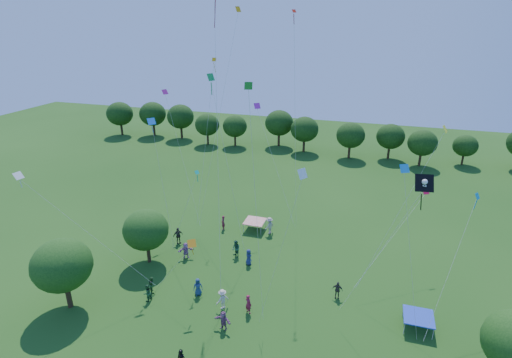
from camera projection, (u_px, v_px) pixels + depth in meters
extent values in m
cylinder|color=#422B19|center=(69.00, 296.00, 32.40)|extent=(0.42, 0.42, 2.05)
ellipsoid|color=#214D16|center=(62.00, 265.00, 31.29)|extent=(4.64, 4.64, 4.18)
cylinder|color=#422B19|center=(149.00, 254.00, 38.54)|extent=(0.35, 0.35, 1.71)
ellipsoid|color=#214D16|center=(146.00, 230.00, 37.54)|extent=(4.27, 4.27, 3.84)
cylinder|color=#422B19|center=(122.00, 130.00, 80.86)|extent=(0.44, 0.44, 2.15)
ellipsoid|color=#1A3C11|center=(120.00, 114.00, 79.64)|extent=(5.17, 5.17, 4.65)
cylinder|color=#422B19|center=(154.00, 130.00, 80.56)|extent=(0.45, 0.45, 2.17)
ellipsoid|color=#1A3C11|center=(153.00, 114.00, 79.32)|extent=(5.22, 5.22, 4.70)
cylinder|color=#422B19|center=(182.00, 133.00, 78.55)|extent=(0.44, 0.44, 2.15)
ellipsoid|color=#1A3C11|center=(180.00, 117.00, 77.33)|extent=(5.17, 5.17, 4.65)
cylinder|color=#422B19|center=(208.00, 139.00, 74.79)|extent=(0.38, 0.38, 1.87)
ellipsoid|color=#1A3C11|center=(207.00, 125.00, 73.73)|extent=(4.48, 4.48, 4.03)
cylinder|color=#422B19|center=(235.00, 141.00, 73.92)|extent=(0.38, 0.38, 1.84)
ellipsoid|color=#1A3C11|center=(235.00, 126.00, 72.88)|extent=(4.42, 4.42, 3.98)
cylinder|color=#422B19|center=(279.00, 140.00, 73.89)|extent=(0.44, 0.44, 2.14)
ellipsoid|color=#1A3C11|center=(279.00, 123.00, 72.68)|extent=(5.14, 5.14, 4.63)
cylinder|color=#422B19|center=(304.00, 146.00, 70.60)|extent=(0.42, 0.42, 2.03)
ellipsoid|color=#1A3C11|center=(305.00, 129.00, 69.45)|extent=(4.86, 4.86, 4.37)
cylinder|color=#422B19|center=(349.00, 152.00, 67.46)|extent=(0.40, 0.40, 1.96)
ellipsoid|color=#1A3C11|center=(351.00, 135.00, 66.35)|extent=(4.71, 4.71, 4.24)
cylinder|color=#422B19|center=(388.00, 153.00, 67.10)|extent=(0.39, 0.39, 1.91)
ellipsoid|color=#1A3C11|center=(391.00, 136.00, 66.01)|extent=(4.59, 4.59, 4.13)
cylinder|color=#422B19|center=(420.00, 160.00, 63.87)|extent=(0.39, 0.39, 1.89)
ellipsoid|color=#1A3C11|center=(423.00, 143.00, 62.80)|extent=(4.54, 4.54, 4.08)
cylinder|color=#422B19|center=(462.00, 160.00, 64.37)|extent=(0.33, 0.33, 1.58)
ellipsoid|color=#1A3C11|center=(465.00, 146.00, 63.48)|extent=(3.80, 3.80, 3.42)
cube|color=red|center=(255.00, 221.00, 44.35)|extent=(2.20, 2.20, 0.08)
cylinder|color=#999999|center=(243.00, 228.00, 43.92)|extent=(0.05, 0.05, 1.10)
cylinder|color=#999999|center=(261.00, 231.00, 43.38)|extent=(0.05, 0.05, 1.10)
cylinder|color=#999999|center=(249.00, 220.00, 45.70)|extent=(0.05, 0.05, 1.10)
cylinder|color=#999999|center=(266.00, 222.00, 45.15)|extent=(0.05, 0.05, 1.10)
cube|color=#1C3AB6|center=(419.00, 317.00, 30.15)|extent=(2.20, 2.20, 0.08)
cylinder|color=#999999|center=(404.00, 328.00, 29.72)|extent=(0.05, 0.05, 1.10)
cylinder|color=#999999|center=(433.00, 334.00, 29.18)|extent=(0.05, 0.05, 1.10)
cylinder|color=#999999|center=(403.00, 311.00, 31.49)|extent=(0.05, 0.05, 1.10)
cylinder|color=#999999|center=(430.00, 316.00, 30.95)|extent=(0.05, 0.05, 1.10)
imported|color=#225023|center=(152.00, 284.00, 34.30)|extent=(0.77, 0.82, 1.49)
imported|color=#B09D8D|center=(269.00, 226.00, 43.56)|extent=(1.08, 1.39, 1.94)
imported|color=#403C33|center=(337.00, 290.00, 33.54)|extent=(0.95, 0.48, 1.57)
imported|color=#834C77|center=(223.00, 320.00, 30.15)|extent=(1.54, 0.81, 1.57)
imported|color=navy|center=(249.00, 257.00, 38.12)|extent=(0.88, 0.85, 1.61)
imported|color=maroon|center=(248.00, 304.00, 31.79)|extent=(0.76, 0.68, 1.71)
imported|color=#225029|center=(147.00, 293.00, 33.21)|extent=(0.69, 0.86, 1.55)
imported|color=beige|center=(222.00, 299.00, 32.25)|extent=(1.11, 1.25, 1.79)
imported|color=#38312C|center=(178.00, 236.00, 41.68)|extent=(1.07, 1.13, 1.83)
imported|color=#A25E9F|center=(186.00, 250.00, 39.18)|extent=(1.59, 1.34, 1.66)
imported|color=navy|center=(198.00, 287.00, 33.90)|extent=(0.90, 0.74, 1.60)
imported|color=maroon|center=(223.00, 223.00, 44.49)|extent=(0.48, 0.67, 1.67)
imported|color=#25563B|center=(236.00, 249.00, 39.33)|extent=(1.00, 0.90, 1.79)
cube|color=black|center=(424.00, 183.00, 23.98)|extent=(1.17, 0.75, 0.94)
cube|color=black|center=(421.00, 202.00, 24.50)|extent=(0.20, 0.25, 1.18)
sphere|color=white|center=(425.00, 182.00, 23.89)|extent=(0.34, 0.34, 0.34)
cylinder|color=white|center=(424.00, 186.00, 23.99)|extent=(0.25, 0.48, 0.32)
cylinder|color=white|center=(424.00, 186.00, 23.99)|extent=(0.25, 0.48, 0.32)
cylinder|color=beige|center=(376.00, 257.00, 27.31)|extent=(4.34, 1.19, 11.05)
cube|color=red|center=(215.00, 9.00, 32.79)|extent=(0.47, 0.52, 2.94)
cylinder|color=beige|center=(217.00, 141.00, 32.01)|extent=(3.36, 8.97, 23.07)
cube|color=red|center=(294.00, 11.00, 34.04)|extent=(0.41, 0.40, 0.26)
cube|color=red|center=(294.00, 19.00, 34.33)|extent=(0.08, 0.20, 0.86)
cylinder|color=beige|center=(295.00, 132.00, 38.36)|extent=(0.82, 0.97, 21.15)
cube|color=#FFA60D|center=(238.00, 9.00, 39.16)|extent=(0.51, 0.64, 0.53)
cylinder|color=beige|center=(218.00, 123.00, 41.16)|extent=(2.89, 5.56, 21.30)
cube|color=orange|center=(192.00, 243.00, 31.23)|extent=(0.80, 0.75, 0.49)
cube|color=orange|center=(193.00, 251.00, 31.55)|extent=(0.09, 0.16, 0.66)
cylinder|color=beige|center=(174.00, 267.00, 32.24)|extent=(3.14, 0.63, 4.06)
cube|color=#157816|center=(248.00, 86.00, 22.93)|extent=(0.50, 0.33, 0.41)
cylinder|color=beige|center=(257.00, 219.00, 26.26)|extent=(0.89, 0.51, 16.90)
cube|color=blue|center=(151.00, 121.00, 34.59)|extent=(0.80, 0.80, 0.50)
cube|color=blue|center=(153.00, 129.00, 34.90)|extent=(0.06, 0.14, 0.61)
cylinder|color=beige|center=(164.00, 190.00, 36.59)|extent=(1.38, 0.42, 12.13)
cube|color=#871672|center=(165.00, 92.00, 42.74)|extent=(0.64, 0.72, 0.48)
cylinder|color=beige|center=(183.00, 160.00, 42.83)|extent=(5.21, 3.97, 13.14)
cube|color=silver|center=(18.00, 176.00, 28.31)|extent=(0.52, 0.66, 0.45)
cube|color=silver|center=(21.00, 184.00, 28.61)|extent=(0.13, 0.15, 0.61)
cylinder|color=beige|center=(93.00, 236.00, 30.83)|extent=(7.82, 3.63, 10.09)
cube|color=#0C90BF|center=(477.00, 196.00, 30.27)|extent=(0.48, 0.56, 0.45)
cube|color=#0C90BF|center=(475.00, 205.00, 30.59)|extent=(0.11, 0.21, 0.88)
cylinder|color=beige|center=(451.00, 266.00, 28.93)|extent=(3.23, 7.53, 7.97)
cube|color=#F00E38|center=(426.00, 191.00, 36.36)|extent=(0.70, 0.63, 0.49)
cylinder|color=beige|center=(391.00, 238.00, 34.73)|extent=(5.34, 7.98, 5.83)
cube|color=#D89D0B|center=(214.00, 59.00, 42.00)|extent=(0.47, 0.34, 0.37)
cube|color=#D89D0B|center=(215.00, 67.00, 42.34)|extent=(0.18, 0.23, 1.06)
cylinder|color=beige|center=(205.00, 144.00, 42.67)|extent=(0.37, 5.71, 16.51)
cube|color=#FAFE16|center=(445.00, 129.00, 29.20)|extent=(0.48, 0.65, 0.51)
cylinder|color=beige|center=(398.00, 215.00, 31.09)|extent=(5.02, 2.93, 12.94)
cube|color=green|center=(211.00, 77.00, 31.49)|extent=(0.52, 0.67, 0.55)
cube|color=green|center=(212.00, 89.00, 31.88)|extent=(0.13, 0.25, 1.05)
cylinder|color=beige|center=(229.00, 174.00, 34.93)|extent=(2.17, 1.41, 16.14)
cube|color=#1271BC|center=(405.00, 168.00, 22.14)|extent=(0.61, 0.52, 0.41)
cylinder|color=beige|center=(411.00, 265.00, 24.95)|extent=(2.58, 1.60, 12.74)
cube|color=#AE1DAB|center=(257.00, 106.00, 43.01)|extent=(0.77, 0.71, 0.56)
cylinder|color=beige|center=(276.00, 167.00, 42.85)|extent=(5.42, 3.89, 11.67)
cube|color=white|center=(302.00, 174.00, 21.84)|extent=(0.54, 0.63, 0.53)
cylinder|color=beige|center=(278.00, 260.00, 25.61)|extent=(3.07, 2.10, 12.55)
cube|color=#0BA78B|center=(197.00, 172.00, 34.54)|extent=(0.40, 0.43, 0.27)
cube|color=#0BA78B|center=(198.00, 178.00, 34.81)|extent=(0.09, 0.17, 0.71)
cylinder|color=beige|center=(184.00, 213.00, 36.59)|extent=(3.19, 0.09, 8.18)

